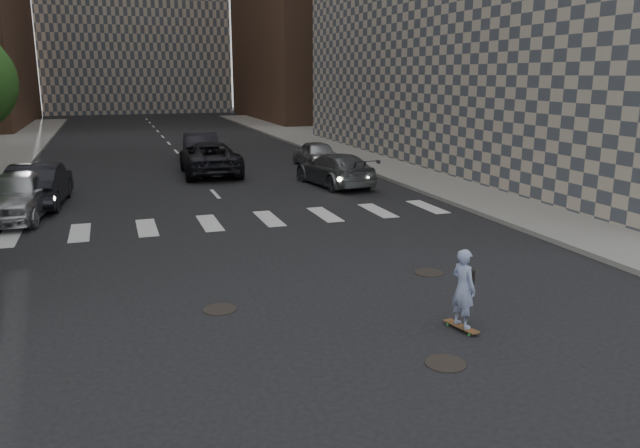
% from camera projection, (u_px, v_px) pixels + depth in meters
% --- Properties ---
extents(ground, '(160.00, 160.00, 0.00)m').
position_uv_depth(ground, '(330.00, 319.00, 12.47)').
color(ground, black).
rests_on(ground, ground).
extents(sidewalk_right, '(13.00, 80.00, 0.15)m').
position_uv_depth(sidewalk_right, '(453.00, 159.00, 35.37)').
color(sidewalk_right, gray).
rests_on(sidewalk_right, ground).
extents(manhole_a, '(0.70, 0.70, 0.02)m').
position_uv_depth(manhole_a, '(445.00, 363.00, 10.54)').
color(manhole_a, black).
rests_on(manhole_a, ground).
extents(manhole_b, '(0.70, 0.70, 0.02)m').
position_uv_depth(manhole_b, '(220.00, 309.00, 12.95)').
color(manhole_b, black).
rests_on(manhole_b, ground).
extents(manhole_c, '(0.70, 0.70, 0.02)m').
position_uv_depth(manhole_c, '(429.00, 273.00, 15.33)').
color(manhole_c, black).
rests_on(manhole_c, ground).
extents(skateboarder, '(0.48, 0.83, 1.61)m').
position_uv_depth(skateboarder, '(463.00, 288.00, 11.74)').
color(skateboarder, brown).
rests_on(skateboarder, ground).
extents(silver_sedan, '(2.57, 5.01, 1.63)m').
position_uv_depth(silver_sedan, '(17.00, 195.00, 20.86)').
color(silver_sedan, '#AFB1B6').
rests_on(silver_sedan, ground).
extents(traffic_car_a, '(2.11, 5.01, 1.61)m').
position_uv_depth(traffic_car_a, '(39.00, 184.00, 22.95)').
color(traffic_car_a, black).
rests_on(traffic_car_a, ground).
extents(traffic_car_b, '(2.60, 5.10, 1.42)m').
position_uv_depth(traffic_car_b, '(335.00, 169.00, 27.18)').
color(traffic_car_b, '#575B5E').
rests_on(traffic_car_b, ground).
extents(traffic_car_c, '(2.89, 5.82, 1.59)m').
position_uv_depth(traffic_car_c, '(210.00, 158.00, 30.13)').
color(traffic_car_c, black).
rests_on(traffic_car_c, ground).
extents(traffic_car_d, '(1.80, 4.13, 1.39)m').
position_uv_depth(traffic_car_d, '(315.00, 154.00, 32.67)').
color(traffic_car_d, '#A4A6AC').
rests_on(traffic_car_d, ground).
extents(traffic_car_e, '(2.06, 5.06, 1.63)m').
position_uv_depth(traffic_car_e, '(200.00, 146.00, 34.75)').
color(traffic_car_e, black).
rests_on(traffic_car_e, ground).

